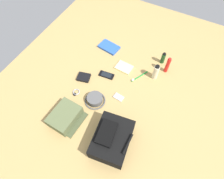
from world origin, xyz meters
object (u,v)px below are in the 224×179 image
Objects in this scene: shampoo_bottle at (163,58)px; toiletry_pouch at (65,117)px; backpack at (112,139)px; lotion_bottle at (156,72)px; media_player at (119,97)px; bucket_hat at (95,99)px; wallet at (84,77)px; sunscreen_spray at (168,65)px; paperback_novel at (109,47)px; cell_phone at (107,75)px; wristwatch at (76,92)px; toothbrush at (139,77)px; notepad at (124,67)px.

toiletry_pouch is at bearing -27.34° from shampoo_bottle.
backpack is 0.71m from lotion_bottle.
shampoo_bottle is 0.76× the size of lotion_bottle.
bucket_hat is at bearing -52.78° from media_player.
backpack is 3.25× the size of wallet.
shampoo_bottle is at bearing -141.66° from sunscreen_spray.
shampoo_bottle is 1.35× the size of media_player.
lotion_bottle reaches higher than toiletry_pouch.
sunscreen_spray is at bearing 88.75° from paperback_novel.
bucket_hat is at bearing 17.35° from paperback_novel.
toiletry_pouch is 0.53m from cell_phone.
backpack is at bearing 63.53° from wristwatch.
paperback_novel is 0.45m from toothbrush.
lotion_bottle is at bearing 174.88° from backpack.
backpack is 0.96m from paperback_novel.
toiletry_pouch is 1.47× the size of sunscreen_spray.
paperback_novel reaches higher than toothbrush.
sunscreen_spray reaches higher than shampoo_bottle.
bucket_hat is at bearing -3.95° from notepad.
bucket_hat is 1.59× the size of wallet.
lotion_bottle is at bearing -30.06° from sunscreen_spray.
paperback_novel reaches higher than media_player.
toiletry_pouch is 1.02m from shampoo_bottle.
wallet is at bearing -61.20° from toothbrush.
toiletry_pouch is at bearing -89.15° from backpack.
toiletry_pouch is at bearing 15.51° from wristwatch.
shampoo_bottle is 0.86m from wristwatch.
paperback_novel is at bearing -115.36° from toothbrush.
bucket_hat reaches higher than notepad.
media_player is 0.28m from toothbrush.
toiletry_pouch is at bearing -10.67° from notepad.
toiletry_pouch is at bearing -33.48° from lotion_bottle.
wristwatch is 0.58m from toothbrush.
cell_phone is at bearing -64.68° from lotion_bottle.
bucket_hat is (-0.25, 0.12, -0.02)m from toiletry_pouch.
wallet reaches higher than toothbrush.
shampoo_bottle reaches higher than bucket_hat.
sunscreen_spray is at bearing 116.78° from notepad.
sunscreen_spray is 1.92× the size of media_player.
shampoo_bottle is 0.81× the size of notepad.
media_player is 1.27× the size of wristwatch.
lotion_bottle is (-0.71, 0.47, 0.03)m from toiletry_pouch.
notepad is at bearing 145.91° from cell_phone.
shampoo_bottle is 0.57m from media_player.
lotion_bottle is 0.40m from media_player.
lotion_bottle is 0.75× the size of paperback_novel.
media_player is at bearing 70.79° from wallet.
shampoo_bottle is (-0.90, 0.06, -0.01)m from backpack.
wristwatch is at bearing -27.08° from cell_phone.
backpack is 0.38m from bucket_hat.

